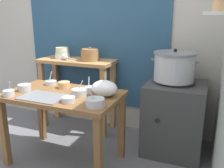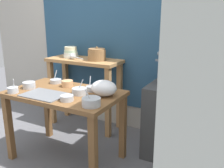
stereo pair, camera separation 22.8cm
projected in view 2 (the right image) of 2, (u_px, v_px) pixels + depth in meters
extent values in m
plane|color=slate|center=(66.00, 162.00, 2.50)|extent=(9.00, 9.00, 0.00)
cube|color=#B2ADA3|center=(123.00, 26.00, 3.03)|extent=(4.40, 0.10, 2.60)
cube|color=navy|center=(103.00, 22.00, 3.08)|extent=(1.90, 0.02, 2.10)
cube|color=silver|center=(220.00, 13.00, 1.88)|extent=(0.20, 0.56, 0.02)
cylinder|color=tan|center=(218.00, 5.00, 1.71)|extent=(0.07, 0.07, 0.08)
cylinder|color=tan|center=(220.00, 5.00, 1.86)|extent=(0.09, 0.09, 0.09)
cylinder|color=tan|center=(222.00, 6.00, 1.99)|extent=(0.08, 0.08, 0.09)
cube|color=brown|center=(64.00, 94.00, 2.39)|extent=(1.10, 0.66, 0.04)
cube|color=brown|center=(9.00, 128.00, 2.48)|extent=(0.06, 0.06, 0.68)
cube|color=brown|center=(93.00, 154.00, 2.02)|extent=(0.06, 0.06, 0.68)
cube|color=brown|center=(48.00, 110.00, 2.95)|extent=(0.06, 0.06, 0.68)
cube|color=brown|center=(123.00, 127.00, 2.50)|extent=(0.06, 0.06, 0.68)
cube|color=#B27F4C|center=(84.00, 61.00, 3.10)|extent=(0.96, 0.40, 0.04)
cube|color=#B27F4C|center=(52.00, 93.00, 3.29)|extent=(0.06, 0.06, 0.86)
cube|color=#B27F4C|center=(108.00, 103.00, 2.90)|extent=(0.06, 0.06, 0.86)
cube|color=#B27F4C|center=(66.00, 87.00, 3.55)|extent=(0.06, 0.06, 0.86)
cube|color=#B27F4C|center=(119.00, 96.00, 3.16)|extent=(0.06, 0.06, 0.86)
cube|color=#383838|center=(178.00, 120.00, 2.56)|extent=(0.60, 0.60, 0.76)
cylinder|color=black|center=(181.00, 84.00, 2.46)|extent=(0.36, 0.36, 0.02)
cylinder|color=black|center=(158.00, 123.00, 2.34)|extent=(0.04, 0.02, 0.04)
cylinder|color=#B7BABF|center=(178.00, 69.00, 2.45)|extent=(0.40, 0.40, 0.28)
cylinder|color=slate|center=(179.00, 54.00, 2.41)|extent=(0.43, 0.43, 0.02)
sphere|color=black|center=(180.00, 51.00, 2.40)|extent=(0.04, 0.04, 0.04)
cube|color=slate|center=(157.00, 60.00, 2.53)|extent=(0.04, 0.02, 0.02)
cube|color=slate|center=(202.00, 64.00, 2.33)|extent=(0.04, 0.02, 0.02)
cylinder|color=olive|center=(97.00, 55.00, 2.99)|extent=(0.22, 0.22, 0.12)
cylinder|color=olive|center=(97.00, 49.00, 2.97)|extent=(0.20, 0.20, 0.02)
sphere|color=olive|center=(97.00, 47.00, 2.97)|extent=(0.02, 0.02, 0.02)
cylinder|color=silver|center=(71.00, 56.00, 3.19)|extent=(0.19, 0.19, 0.03)
cylinder|color=silver|center=(71.00, 54.00, 3.18)|extent=(0.18, 0.18, 0.03)
cylinder|color=#B7D1AD|center=(71.00, 51.00, 3.17)|extent=(0.17, 0.17, 0.03)
cylinder|color=beige|center=(71.00, 48.00, 3.16)|extent=(0.16, 0.16, 0.04)
sphere|color=#B7BABF|center=(72.00, 56.00, 3.07)|extent=(0.07, 0.07, 0.07)
cylinder|color=#B7BABF|center=(78.00, 58.00, 2.97)|extent=(0.20, 0.09, 0.01)
cube|color=slate|center=(44.00, 95.00, 2.28)|extent=(0.40, 0.28, 0.01)
ellipsoid|color=white|center=(104.00, 88.00, 2.25)|extent=(0.24, 0.21, 0.15)
cylinder|color=#B7BABF|center=(56.00, 81.00, 2.68)|extent=(0.12, 0.12, 0.04)
cylinder|color=#337238|center=(56.00, 80.00, 2.67)|extent=(0.10, 0.10, 0.01)
cylinder|color=#B7BABF|center=(55.00, 76.00, 2.68)|extent=(0.04, 0.05, 0.14)
cylinder|color=tan|center=(67.00, 84.00, 2.55)|extent=(0.12, 0.12, 0.06)
cylinder|color=beige|center=(67.00, 81.00, 2.54)|extent=(0.10, 0.10, 0.01)
cylinder|color=#B7BABF|center=(29.00, 85.00, 2.49)|extent=(0.13, 0.13, 0.06)
cylinder|color=maroon|center=(29.00, 83.00, 2.48)|extent=(0.11, 0.11, 0.01)
cylinder|color=#B7BABF|center=(91.00, 102.00, 2.00)|extent=(0.16, 0.16, 0.07)
cylinder|color=#BFB28C|center=(91.00, 99.00, 2.00)|extent=(0.13, 0.13, 0.01)
cylinder|color=#B7BABF|center=(90.00, 98.00, 1.98)|extent=(0.09, 0.02, 0.14)
cylinder|color=#B7BABF|center=(67.00, 98.00, 2.13)|extent=(0.12, 0.12, 0.05)
cylinder|color=#BFB28C|center=(67.00, 96.00, 2.12)|extent=(0.10, 0.10, 0.01)
cylinder|color=#B7BABF|center=(13.00, 90.00, 2.34)|extent=(0.10, 0.10, 0.06)
cylinder|color=brown|center=(13.00, 88.00, 2.34)|extent=(0.09, 0.09, 0.01)
cylinder|color=#B7BABF|center=(14.00, 86.00, 2.34)|extent=(0.06, 0.04, 0.14)
cylinder|color=#B7BABF|center=(79.00, 91.00, 2.30)|extent=(0.14, 0.14, 0.06)
cylinder|color=maroon|center=(79.00, 89.00, 2.29)|extent=(0.12, 0.12, 0.01)
cylinder|color=#B7BABF|center=(80.00, 86.00, 2.30)|extent=(0.07, 0.03, 0.14)
cylinder|color=#B7BABF|center=(91.00, 89.00, 2.39)|extent=(0.10, 0.10, 0.05)
cylinder|color=#337238|center=(91.00, 87.00, 2.39)|extent=(0.09, 0.09, 0.01)
cylinder|color=#B7BABF|center=(90.00, 84.00, 2.38)|extent=(0.03, 0.07, 0.14)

